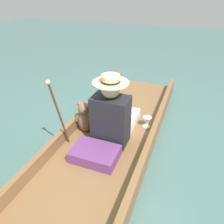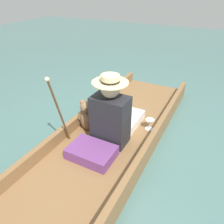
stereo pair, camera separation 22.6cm
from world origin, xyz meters
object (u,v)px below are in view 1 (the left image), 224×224
Objects in this scene: wine_glass at (147,120)px; walking_cane at (58,110)px; seated_person at (114,116)px; teddy_bear at (85,118)px.

wine_glass is 0.16× the size of walking_cane.
walking_cane is at bearing -141.88° from seated_person.
wine_glass is (0.30, 0.33, -0.18)m from seated_person.
seated_person is 0.48m from wine_glass.
teddy_bear is at bearing 177.85° from seated_person.
teddy_bear is (-0.34, -0.01, -0.10)m from seated_person.
walking_cane is at bearing -135.50° from wine_glass.
walking_cane reaches higher than wine_glass.
seated_person is 0.36m from teddy_bear.
seated_person reaches higher than teddy_bear.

